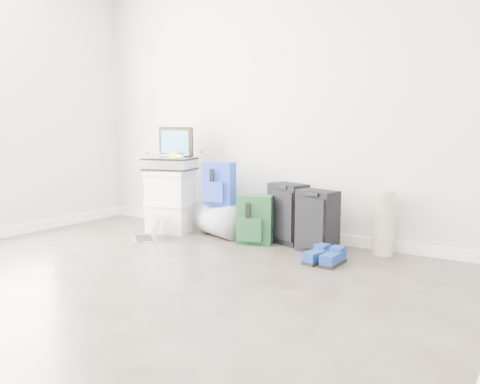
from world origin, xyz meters
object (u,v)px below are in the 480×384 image
Objects in this scene: duffel_bag at (220,220)px; large_suitcase at (288,214)px; laptop at (149,234)px; boxes_stack at (171,201)px; briefcase at (170,164)px; carry_on at (317,222)px.

large_suitcase is at bearing 28.15° from duffel_bag.
duffel_bag is at bearing 85.15° from laptop.
boxes_stack is at bearing -148.68° from duffel_bag.
briefcase is 0.87× the size of carry_on.
laptop is (-1.23, -0.60, -0.23)m from large_suitcase.
briefcase is 0.85× the size of large_suitcase.
briefcase is 1.22× the size of laptop.
carry_on is at bearing -4.27° from large_suitcase.
boxes_stack is 1.22× the size of duffel_bag.
laptop is at bearing -93.32° from boxes_stack.
duffel_bag is (0.57, 0.11, -0.16)m from boxes_stack.
boxes_stack reaches higher than laptop.
boxes_stack is 1.34× the size of briefcase.
boxes_stack is 1.17× the size of carry_on.
briefcase reaches higher than duffel_bag.
large_suitcase is (1.29, 0.20, -0.43)m from briefcase.
carry_on reaches higher than duffel_bag.
laptop is at bearing -114.15° from duffel_bag.
large_suitcase reaches higher than carry_on.
briefcase reaches higher than carry_on.
briefcase is 0.91× the size of duffel_bag.
briefcase reaches higher than laptop.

